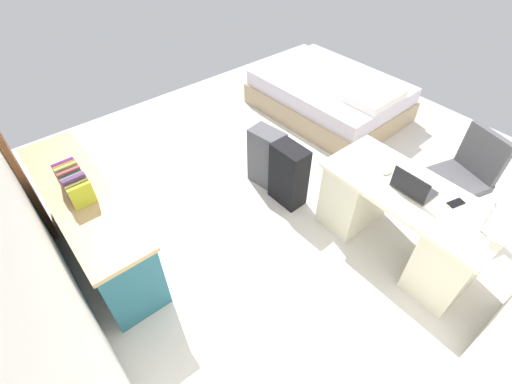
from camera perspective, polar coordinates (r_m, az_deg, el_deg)
ground_plane at (r=3.99m, az=7.00°, el=-0.32°), size 5.63×5.63×0.00m
wall_back at (r=2.32m, az=-34.33°, el=-0.22°), size 4.07×0.10×2.88m
desk at (r=3.44m, az=21.48°, el=-3.97°), size 1.44×0.66×0.73m
office_chair at (r=3.98m, az=28.83°, el=1.33°), size 0.57×0.57×0.94m
credenza at (r=3.50m, az=-23.95°, el=-4.29°), size 1.80×0.48×0.73m
bed at (r=5.24m, az=11.31°, el=14.36°), size 1.95×1.47×0.58m
suitcase_black at (r=3.70m, az=5.05°, el=2.64°), size 0.36×0.23×0.67m
suitcase_spare_grey at (r=3.91m, az=1.66°, el=5.30°), size 0.39×0.27×0.66m
laptop at (r=3.16m, az=23.00°, el=0.68°), size 0.31×0.22×0.21m
computer_mouse at (r=3.29m, az=19.61°, el=2.99°), size 0.06×0.10×0.03m
cell_phone_near_laptop at (r=3.24m, az=28.51°, el=-1.50°), size 0.10×0.15×0.01m
desk_lamp at (r=2.95m, az=32.36°, el=-1.57°), size 0.16×0.11×0.34m
book_row at (r=3.17m, az=-26.26°, el=1.18°), size 0.35×0.17×0.24m
figurine_small at (r=3.49m, az=-27.81°, el=3.51°), size 0.08×0.08×0.11m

